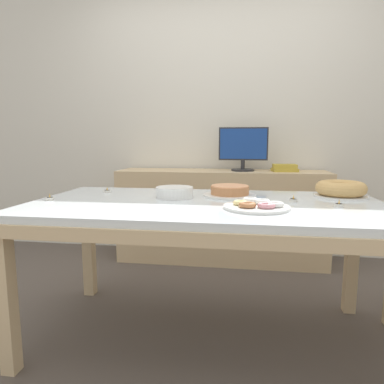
{
  "coord_description": "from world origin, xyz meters",
  "views": [
    {
      "loc": [
        0.19,
        -1.75,
        1.07
      ],
      "look_at": [
        -0.07,
        -0.06,
        0.82
      ],
      "focal_mm": 32.0,
      "sensor_mm": 36.0,
      "label": 1
    }
  ],
  "objects_px": {
    "computer_monitor": "(243,149)",
    "tealight_near_cakes": "(50,198)",
    "cake_golden_bundt": "(341,189)",
    "book_stack": "(285,168)",
    "tealight_right_edge": "(293,200)",
    "tealight_centre": "(339,205)",
    "tealight_near_front": "(107,191)",
    "pastry_platter": "(257,206)",
    "cake_chocolate_round": "(230,191)",
    "plate_stack": "(174,192)"
  },
  "relations": [
    {
      "from": "cake_golden_bundt",
      "to": "plate_stack",
      "type": "xyz_separation_m",
      "value": [
        -0.93,
        -0.15,
        -0.01
      ]
    },
    {
      "from": "cake_golden_bundt",
      "to": "tealight_right_edge",
      "type": "height_order",
      "value": "cake_golden_bundt"
    },
    {
      "from": "book_stack",
      "to": "tealight_near_front",
      "type": "height_order",
      "value": "book_stack"
    },
    {
      "from": "cake_golden_bundt",
      "to": "tealight_centre",
      "type": "height_order",
      "value": "cake_golden_bundt"
    },
    {
      "from": "tealight_right_edge",
      "to": "tealight_near_cakes",
      "type": "bearing_deg",
      "value": -173.81
    },
    {
      "from": "book_stack",
      "to": "tealight_right_edge",
      "type": "relative_size",
      "value": 5.68
    },
    {
      "from": "tealight_centre",
      "to": "tealight_near_front",
      "type": "distance_m",
      "value": 1.32
    },
    {
      "from": "cake_chocolate_round",
      "to": "tealight_near_cakes",
      "type": "relative_size",
      "value": 7.61
    },
    {
      "from": "cake_golden_bundt",
      "to": "tealight_right_edge",
      "type": "xyz_separation_m",
      "value": [
        -0.29,
        -0.2,
        -0.03
      ]
    },
    {
      "from": "cake_chocolate_round",
      "to": "tealight_near_front",
      "type": "bearing_deg",
      "value": 177.9
    },
    {
      "from": "pastry_platter",
      "to": "tealight_right_edge",
      "type": "distance_m",
      "value": 0.29
    },
    {
      "from": "tealight_centre",
      "to": "tealight_near_cakes",
      "type": "xyz_separation_m",
      "value": [
        -1.49,
        -0.03,
        0.0
      ]
    },
    {
      "from": "pastry_platter",
      "to": "tealight_centre",
      "type": "relative_size",
      "value": 7.77
    },
    {
      "from": "pastry_platter",
      "to": "tealight_centre",
      "type": "distance_m",
      "value": 0.41
    },
    {
      "from": "cake_golden_bundt",
      "to": "pastry_platter",
      "type": "distance_m",
      "value": 0.63
    },
    {
      "from": "plate_stack",
      "to": "tealight_near_front",
      "type": "distance_m",
      "value": 0.46
    },
    {
      "from": "tealight_near_cakes",
      "to": "cake_chocolate_round",
      "type": "bearing_deg",
      "value": 16.23
    },
    {
      "from": "cake_golden_bundt",
      "to": "tealight_right_edge",
      "type": "distance_m",
      "value": 0.35
    },
    {
      "from": "book_stack",
      "to": "tealight_centre",
      "type": "xyz_separation_m",
      "value": [
        0.11,
        -1.32,
        -0.08
      ]
    },
    {
      "from": "plate_stack",
      "to": "cake_chocolate_round",
      "type": "bearing_deg",
      "value": 16.26
    },
    {
      "from": "book_stack",
      "to": "tealight_near_cakes",
      "type": "relative_size",
      "value": 5.68
    },
    {
      "from": "plate_stack",
      "to": "tealight_near_cakes",
      "type": "bearing_deg",
      "value": -163.79
    },
    {
      "from": "computer_monitor",
      "to": "cake_chocolate_round",
      "type": "relative_size",
      "value": 1.39
    },
    {
      "from": "plate_stack",
      "to": "tealight_right_edge",
      "type": "height_order",
      "value": "plate_stack"
    },
    {
      "from": "tealight_right_edge",
      "to": "tealight_near_front",
      "type": "relative_size",
      "value": 1.0
    },
    {
      "from": "computer_monitor",
      "to": "pastry_platter",
      "type": "bearing_deg",
      "value": -87.1
    },
    {
      "from": "cake_chocolate_round",
      "to": "tealight_near_front",
      "type": "xyz_separation_m",
      "value": [
        -0.75,
        0.03,
        -0.02
      ]
    },
    {
      "from": "plate_stack",
      "to": "book_stack",
      "type": "bearing_deg",
      "value": 57.79
    },
    {
      "from": "computer_monitor",
      "to": "cake_golden_bundt",
      "type": "distance_m",
      "value": 1.17
    },
    {
      "from": "pastry_platter",
      "to": "tealight_near_front",
      "type": "relative_size",
      "value": 7.77
    },
    {
      "from": "tealight_right_edge",
      "to": "cake_chocolate_round",
      "type": "bearing_deg",
      "value": 157.82
    },
    {
      "from": "tealight_right_edge",
      "to": "tealight_centre",
      "type": "height_order",
      "value": "same"
    },
    {
      "from": "book_stack",
      "to": "tealight_centre",
      "type": "bearing_deg",
      "value": -85.31
    },
    {
      "from": "computer_monitor",
      "to": "cake_chocolate_round",
      "type": "bearing_deg",
      "value": -93.72
    },
    {
      "from": "book_stack",
      "to": "tealight_near_cakes",
      "type": "bearing_deg",
      "value": -135.58
    },
    {
      "from": "cake_golden_bundt",
      "to": "tealight_near_front",
      "type": "relative_size",
      "value": 7.21
    },
    {
      "from": "tealight_near_front",
      "to": "cake_golden_bundt",
      "type": "bearing_deg",
      "value": 1.39
    },
    {
      "from": "computer_monitor",
      "to": "tealight_centre",
      "type": "bearing_deg",
      "value": -70.58
    },
    {
      "from": "pastry_platter",
      "to": "plate_stack",
      "type": "xyz_separation_m",
      "value": [
        -0.45,
        0.26,
        0.02
      ]
    },
    {
      "from": "cake_chocolate_round",
      "to": "tealight_right_edge",
      "type": "distance_m",
      "value": 0.36
    },
    {
      "from": "computer_monitor",
      "to": "pastry_platter",
      "type": "height_order",
      "value": "computer_monitor"
    },
    {
      "from": "cake_golden_bundt",
      "to": "pastry_platter",
      "type": "relative_size",
      "value": 0.93
    },
    {
      "from": "cake_chocolate_round",
      "to": "plate_stack",
      "type": "bearing_deg",
      "value": -163.74
    },
    {
      "from": "book_stack",
      "to": "cake_chocolate_round",
      "type": "relative_size",
      "value": 0.75
    },
    {
      "from": "book_stack",
      "to": "plate_stack",
      "type": "relative_size",
      "value": 1.08
    },
    {
      "from": "cake_chocolate_round",
      "to": "tealight_centre",
      "type": "relative_size",
      "value": 7.61
    },
    {
      "from": "computer_monitor",
      "to": "cake_golden_bundt",
      "type": "height_order",
      "value": "computer_monitor"
    },
    {
      "from": "computer_monitor",
      "to": "plate_stack",
      "type": "distance_m",
      "value": 1.24
    },
    {
      "from": "tealight_centre",
      "to": "pastry_platter",
      "type": "bearing_deg",
      "value": -165.71
    },
    {
      "from": "computer_monitor",
      "to": "tealight_near_cakes",
      "type": "height_order",
      "value": "computer_monitor"
    }
  ]
}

